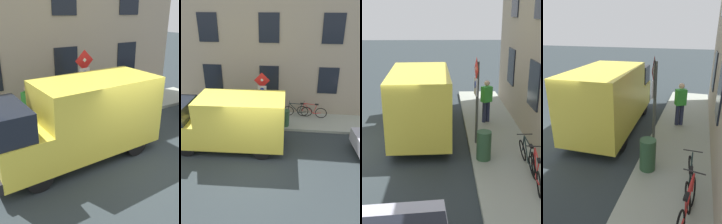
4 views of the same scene
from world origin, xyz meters
TOP-DOWN VIEW (x-y plane):
  - ground_plane at (0.00, 0.00)m, footprint 80.00×80.00m
  - sidewalk_slab at (3.83, 0.00)m, footprint 2.06×14.09m
  - building_facade at (5.20, 0.00)m, footprint 0.75×12.09m
  - sign_post_stacked at (3.01, 0.14)m, footprint 0.16×0.56m
  - delivery_van at (1.10, 1.39)m, footprint 2.20×5.40m
  - bicycle_red at (4.31, -2.51)m, footprint 0.48×1.71m
  - bicycle_black at (4.31, -1.69)m, footprint 0.46×1.71m
  - pedestrian at (3.66, 2.20)m, footprint 0.48×0.42m
  - litter_bin at (3.15, -1.06)m, footprint 0.44×0.44m

SIDE VIEW (x-z plane):
  - ground_plane at x=0.00m, z-range 0.00..0.00m
  - sidewalk_slab at x=3.83m, z-range 0.00..0.14m
  - bicycle_red at x=4.31m, z-range 0.07..0.96m
  - bicycle_black at x=4.31m, z-range 0.07..0.95m
  - litter_bin at x=3.15m, z-range 0.14..1.04m
  - pedestrian at x=3.66m, z-range 0.21..1.93m
  - delivery_van at x=1.10m, z-range 0.08..2.58m
  - sign_post_stacked at x=3.01m, z-range 0.63..3.45m
  - building_facade at x=5.20m, z-range 0.00..6.89m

